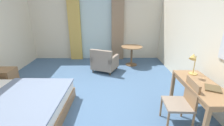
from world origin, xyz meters
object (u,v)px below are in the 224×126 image
desk_lamp (193,60)px  nightstand (5,78)px  writing_desk (201,89)px  armchair_by_window (104,62)px  round_cafe_table (132,51)px  bed (3,108)px  desk_chair (183,101)px  closed_book (213,88)px

desk_lamp → nightstand: bearing=166.6°
writing_desk → nightstand: bearing=162.5°
armchair_by_window → round_cafe_table: 1.16m
bed → writing_desk: 3.61m
bed → armchair_by_window: size_ratio=2.31×
desk_chair → closed_book: (0.43, -0.06, 0.26)m
writing_desk → armchair_by_window: bearing=126.1°
writing_desk → armchair_by_window: armchair_by_window is taller
desk_chair → closed_book: bearing=-7.3°
nightstand → closed_book: (4.49, -1.57, 0.51)m
desk_chair → round_cafe_table: 3.22m
closed_book → bed: bearing=-156.0°
desk_lamp → armchair_by_window: 2.85m
writing_desk → desk_lamp: bearing=95.9°
bed → nightstand: bearing=121.8°
writing_desk → desk_chair: (-0.36, -0.12, -0.16)m
armchair_by_window → writing_desk: bearing=-53.9°
bed → closed_book: size_ratio=8.67×
closed_book → armchair_by_window: bearing=152.9°
desk_chair → armchair_by_window: desk_chair is taller
desk_lamp → writing_desk: bearing=-84.1°
closed_book → round_cafe_table: bearing=133.0°
writing_desk → round_cafe_table: size_ratio=1.75×
closed_book → round_cafe_table: 3.37m
bed → desk_lamp: bearing=4.8°
desk_chair → round_cafe_table: bearing=98.3°
bed → nightstand: bed is taller
bed → writing_desk: size_ratio=1.66×
desk_lamp → closed_book: 0.62m
writing_desk → armchair_by_window: size_ratio=1.39×
desk_lamp → armchair_by_window: size_ratio=0.53×
bed → closed_book: (3.66, -0.23, 0.51)m
bed → armchair_by_window: bed is taller
writing_desk → desk_lamp: 0.55m
bed → round_cafe_table: 4.10m
round_cafe_table → closed_book: bearing=-74.5°
bed → round_cafe_table: bed is taller
closed_book → armchair_by_window: (-1.87, 2.64, -0.43)m
bed → round_cafe_table: size_ratio=2.91×
writing_desk → desk_chair: 0.41m
closed_book → desk_lamp: bearing=129.5°
writing_desk → closed_book: size_ratio=5.21×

